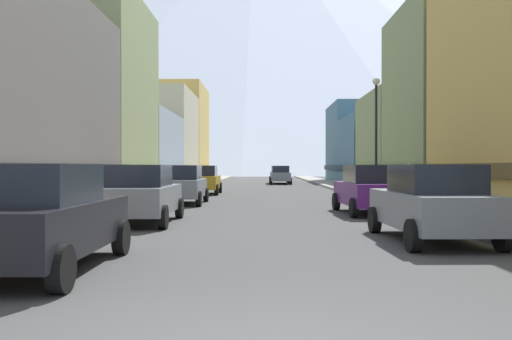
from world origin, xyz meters
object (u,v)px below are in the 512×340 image
(pedestrian_0, at_px, (409,185))
(car_driving_0, at_px, (279,174))
(car_left_3, at_px, (204,180))
(streetlamp_right, at_px, (376,120))
(car_left_1, at_px, (142,194))
(car_right_1, at_px, (370,189))
(car_left_2, at_px, (182,185))
(pedestrian_2, at_px, (130,185))
(car_right_0, at_px, (432,203))
(car_left_0, at_px, (40,217))
(potted_plant_0, at_px, (432,194))
(pedestrian_1, at_px, (136,183))
(car_driving_1, at_px, (280,175))

(pedestrian_0, bearing_deg, car_driving_0, 98.19)
(car_left_3, relative_size, pedestrian_0, 2.59)
(car_driving_0, bearing_deg, car_left_3, -103.75)
(pedestrian_0, height_order, streetlamp_right, streetlamp_right)
(car_left_1, relative_size, car_right_1, 0.99)
(car_left_2, xyz_separation_m, pedestrian_2, (-2.45, 0.17, -0.03))
(car_left_1, height_order, car_left_2, same)
(car_right_0, relative_size, streetlamp_right, 0.76)
(car_right_1, relative_size, car_driving_0, 1.02)
(car_left_1, distance_m, car_right_0, 8.55)
(car_left_2, relative_size, pedestrian_2, 2.82)
(car_left_2, bearing_deg, car_left_3, 90.00)
(car_driving_0, bearing_deg, streetlamp_right, -82.82)
(car_left_0, xyz_separation_m, car_left_3, (0.00, 25.17, 0.00))
(pedestrian_0, xyz_separation_m, pedestrian_2, (-12.50, 1.41, -0.07))
(car_left_0, distance_m, car_right_0, 8.46)
(car_left_1, height_order, car_driving_0, same)
(car_left_0, xyz_separation_m, pedestrian_0, (10.05, 14.91, 0.04))
(car_right_1, relative_size, potted_plant_0, 5.65)
(pedestrian_1, bearing_deg, car_driving_0, 75.24)
(car_left_3, distance_m, pedestrian_1, 8.11)
(car_right_0, bearing_deg, car_right_1, 89.99)
(car_left_0, relative_size, pedestrian_1, 2.64)
(car_left_2, height_order, pedestrian_0, pedestrian_0)
(car_left_0, bearing_deg, car_left_1, 90.00)
(car_driving_1, bearing_deg, potted_plant_0, -79.76)
(car_right_0, bearing_deg, car_left_3, 109.50)
(car_left_0, height_order, car_driving_1, same)
(car_left_0, height_order, car_left_1, same)
(car_left_0, distance_m, pedestrian_1, 17.61)
(car_driving_0, relative_size, potted_plant_0, 5.55)
(car_left_1, distance_m, car_driving_0, 39.97)
(car_left_1, bearing_deg, car_driving_1, 81.54)
(potted_plant_0, relative_size, pedestrian_2, 0.51)
(car_left_3, height_order, car_driving_0, same)
(pedestrian_0, distance_m, streetlamp_right, 4.06)
(car_right_1, distance_m, pedestrian_0, 4.54)
(car_left_3, relative_size, potted_plant_0, 5.57)
(car_left_3, distance_m, pedestrian_0, 14.36)
(car_left_1, distance_m, car_left_2, 8.53)
(car_left_1, relative_size, pedestrian_2, 2.83)
(car_driving_1, bearing_deg, car_left_1, -98.46)
(pedestrian_2, bearing_deg, potted_plant_0, -9.81)
(car_right_1, xyz_separation_m, pedestrian_2, (-10.05, 5.23, -0.03))
(potted_plant_0, relative_size, pedestrian_1, 0.47)
(car_right_0, relative_size, potted_plant_0, 5.62)
(pedestrian_0, bearing_deg, potted_plant_0, -49.46)
(car_driving_1, height_order, pedestrian_2, car_driving_1)
(car_left_0, relative_size, car_left_3, 1.00)
(car_right_1, relative_size, pedestrian_0, 2.62)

